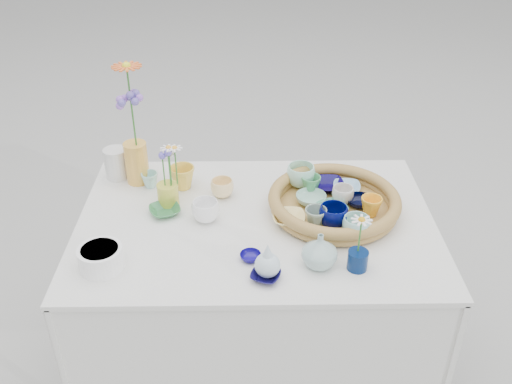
{
  "coord_description": "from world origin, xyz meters",
  "views": [
    {
      "loc": [
        -0.02,
        -1.65,
        1.92
      ],
      "look_at": [
        0.0,
        0.02,
        0.87
      ],
      "focal_mm": 40.0,
      "sensor_mm": 36.0,
      "label": 1
    }
  ],
  "objects_px": {
    "display_table": "(256,368)",
    "tall_vase_yellow": "(137,163)",
    "wicker_tray": "(334,203)",
    "bud_vase_seafoam": "(320,250)"
  },
  "relations": [
    {
      "from": "bud_vase_seafoam",
      "to": "display_table",
      "type": "bearing_deg",
      "value": 127.62
    },
    {
      "from": "wicker_tray",
      "to": "bud_vase_seafoam",
      "type": "relative_size",
      "value": 4.01
    },
    {
      "from": "wicker_tray",
      "to": "bud_vase_seafoam",
      "type": "height_order",
      "value": "bud_vase_seafoam"
    },
    {
      "from": "display_table",
      "to": "tall_vase_yellow",
      "type": "distance_m",
      "value": 1.0
    },
    {
      "from": "display_table",
      "to": "bud_vase_seafoam",
      "type": "distance_m",
      "value": 0.88
    },
    {
      "from": "display_table",
      "to": "wicker_tray",
      "type": "bearing_deg",
      "value": 10.12
    },
    {
      "from": "display_table",
      "to": "tall_vase_yellow",
      "type": "xyz_separation_m",
      "value": [
        -0.46,
        0.27,
        0.85
      ]
    },
    {
      "from": "display_table",
      "to": "wicker_tray",
      "type": "height_order",
      "value": "wicker_tray"
    },
    {
      "from": "wicker_tray",
      "to": "bud_vase_seafoam",
      "type": "bearing_deg",
      "value": -105.83
    },
    {
      "from": "display_table",
      "to": "wicker_tray",
      "type": "distance_m",
      "value": 0.85
    }
  ]
}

